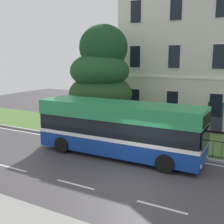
# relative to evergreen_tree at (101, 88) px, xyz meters

# --- Properties ---
(ground_plane) EXTENTS (60.00, 56.00, 0.18)m
(ground_plane) POSITION_rel_evergreen_tree_xyz_m (6.02, -6.01, -3.27)
(ground_plane) COLOR #433E43
(iron_verge_railing) EXTENTS (13.65, 0.04, 0.97)m
(iron_verge_railing) POSITION_rel_evergreen_tree_xyz_m (7.89, -2.65, -2.63)
(iron_verge_railing) COLOR black
(iron_verge_railing) RESTS_ON ground_plane
(evergreen_tree) EXTENTS (5.62, 5.62, 8.17)m
(evergreen_tree) POSITION_rel_evergreen_tree_xyz_m (0.00, 0.00, 0.00)
(evergreen_tree) COLOR #423328
(evergreen_tree) RESTS_ON ground_plane
(single_decker_bus) EXTENTS (9.60, 2.69, 3.07)m
(single_decker_bus) POSITION_rel_evergreen_tree_xyz_m (3.94, -4.55, -1.63)
(single_decker_bus) COLOR navy
(single_decker_bus) RESTS_ON ground_plane
(litter_bin) EXTENTS (0.56, 0.56, 1.06)m
(litter_bin) POSITION_rel_evergreen_tree_xyz_m (2.92, -2.09, -2.60)
(litter_bin) COLOR #4C4742
(litter_bin) RESTS_ON ground_plane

